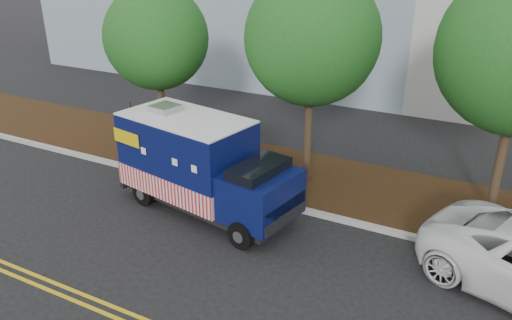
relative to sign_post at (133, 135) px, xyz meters
The scene contains 8 objects.
ground 5.66m from the sign_post, 18.42° to the right, with size 120.00×120.00×0.00m, color black.
curb 5.38m from the sign_post, ahead, with size 120.00×0.18×0.15m, color #9E9E99.
mulch_strip 5.65m from the sign_post, 18.44° to the left, with size 120.00×4.00×0.15m, color black.
centerline_near 8.21m from the sign_post, 49.73° to the right, with size 120.00×0.10×0.01m, color gold.
tree_a 3.48m from the sign_post, 81.84° to the left, with size 3.65×3.65×6.19m.
tree_b 7.11m from the sign_post, 15.81° to the left, with size 4.11×4.11×6.83m.
sign_post is the anchor object (origin of this frame).
food_truck 4.08m from the sign_post, 21.28° to the right, with size 5.95×3.06×2.99m.
Camera 1 is at (6.17, -10.80, 7.44)m, focal length 35.00 mm.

